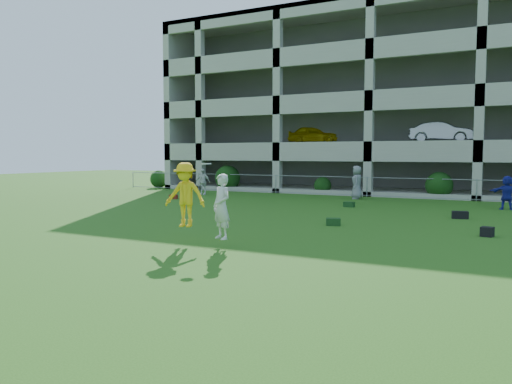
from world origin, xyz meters
The scene contains 13 objects.
ground centered at (0.00, 0.00, 0.00)m, with size 100.00×100.00×0.00m, color #235114.
bystander_b centered at (-9.48, 15.67, 0.82)m, with size 0.96×0.40×1.63m, color silver.
bystander_c centered at (-0.12, 17.25, 0.94)m, with size 0.92×0.60×1.89m, color gray.
bystander_d centered at (7.50, 15.08, 0.78)m, with size 1.45×0.46×1.56m, color #21259B.
bag_green_c centered at (2.05, 6.60, 0.13)m, with size 0.50×0.35×0.26m, color #143715.
crate_d centered at (7.07, 6.47, 0.15)m, with size 0.35×0.35×0.30m, color black.
bag_black_e centered at (5.92, 10.65, 0.15)m, with size 0.60×0.30×0.30m, color black.
bag_red_f centered at (-9.38, 12.51, 0.12)m, with size 0.45×0.28×0.24m, color #601610.
bag_green_g centered at (0.74, 12.90, 0.12)m, with size 0.50×0.30×0.25m, color #143718.
frisbee_contest centered at (-0.20, 1.14, 1.33)m, with size 2.25×0.92×2.07m.
parking_garage centered at (0.00, 27.70, 6.01)m, with size 30.00×14.00×12.00m.
fence centered at (0.00, 19.00, 0.61)m, with size 36.06×0.06×1.20m.
shrub_row centered at (4.59, 19.70, 1.51)m, with size 34.38×2.52×3.50m.
Camera 1 is at (7.70, -10.40, 2.55)m, focal length 35.00 mm.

